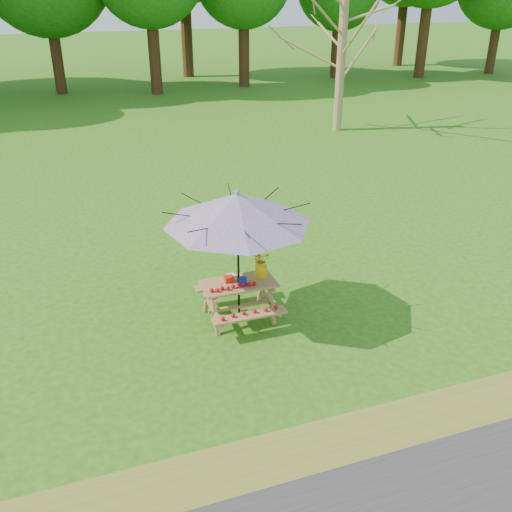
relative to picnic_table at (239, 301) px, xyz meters
name	(u,v)px	position (x,y,z in m)	size (l,w,h in m)	color
ground	(143,354)	(-1.69, -0.50, -0.33)	(120.00, 120.00, 0.00)	#246112
drygrass_strip	(185,496)	(-1.69, -3.30, -0.32)	(120.00, 1.20, 0.01)	olive
picnic_table	(239,301)	(0.00, 0.00, 0.00)	(1.20, 1.32, 0.67)	#A27949
patio_umbrella	(238,209)	(0.00, 0.00, 1.62)	(2.67, 2.67, 2.26)	black
produce_bins	(235,279)	(-0.05, 0.02, 0.40)	(0.31, 0.41, 0.13)	red
tomatoes_row	(233,287)	(-0.15, -0.18, 0.38)	(0.77, 0.13, 0.07)	red
flower_bucket	(261,263)	(0.42, 0.10, 0.58)	(0.29, 0.26, 0.44)	yellow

